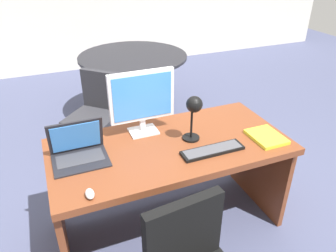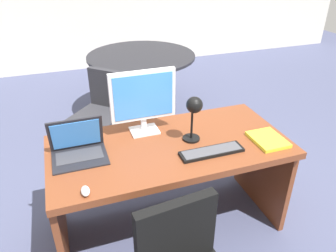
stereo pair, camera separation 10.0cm
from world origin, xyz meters
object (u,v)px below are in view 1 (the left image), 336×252
object	(u,v)px
monitor	(142,99)
meeting_table	(134,70)
mouse	(90,194)
book	(266,137)
laptop	(78,147)
desk	(168,164)
keyboard	(213,150)
desk_lamp	(194,110)
meeting_chair_near	(96,122)

from	to	relation	value
monitor	meeting_table	distance (m)	1.82
mouse	book	distance (m)	1.26
laptop	desk	bearing A→B (deg)	-3.64
meeting_table	keyboard	bearing A→B (deg)	-92.57
monitor	keyboard	distance (m)	0.59
keyboard	desk_lamp	bearing A→B (deg)	108.82
keyboard	meeting_table	distance (m)	2.14
mouse	meeting_chair_near	distance (m)	1.70
meeting_table	book	bearing A→B (deg)	-81.00
laptop	meeting_chair_near	distance (m)	1.34
meeting_chair_near	keyboard	bearing A→B (deg)	-70.69
keyboard	desk	bearing A→B (deg)	133.33
desk	meeting_table	size ratio (longest dim) A/B	1.26
desk_lamp	meeting_chair_near	world-z (taller)	desk_lamp
monitor	laptop	distance (m)	0.54
desk	mouse	bearing A→B (deg)	-148.61
keyboard	meeting_chair_near	world-z (taller)	meeting_chair_near
keyboard	mouse	world-z (taller)	mouse
meeting_table	laptop	bearing A→B (deg)	-116.23
book	meeting_table	size ratio (longest dim) A/B	0.20
desk	laptop	xyz separation A→B (m)	(-0.60, 0.04, 0.27)
monitor	meeting_chair_near	world-z (taller)	monitor
mouse	book	bearing A→B (deg)	6.34
monitor	laptop	size ratio (longest dim) A/B	1.35
desk	mouse	xyz separation A→B (m)	(-0.60, -0.37, 0.22)
laptop	book	size ratio (longest dim) A/B	1.31
desk	meeting_chair_near	xyz separation A→B (m)	(-0.30, 1.25, -0.22)
mouse	desk_lamp	size ratio (longest dim) A/B	0.25
desk	monitor	world-z (taller)	monitor
keyboard	book	distance (m)	0.43
desk_lamp	meeting_table	xyz separation A→B (m)	(0.16, 1.95, -0.39)
monitor	desk_lamp	distance (m)	0.37
monitor	book	bearing A→B (deg)	-28.02
monitor	desk_lamp	size ratio (longest dim) A/B	1.38
keyboard	meeting_table	xyz separation A→B (m)	(0.10, 2.13, -0.17)
monitor	mouse	distance (m)	0.77
meeting_table	meeting_chair_near	size ratio (longest dim) A/B	1.55
meeting_table	meeting_chair_near	distance (m)	0.93
book	desk_lamp	bearing A→B (deg)	160.91
laptop	mouse	bearing A→B (deg)	-90.77
keyboard	book	size ratio (longest dim) A/B	1.63
meeting_table	desk	bearing A→B (deg)	-99.50
desk_lamp	book	world-z (taller)	desk_lamp
desk	keyboard	bearing A→B (deg)	-46.67
desk	mouse	distance (m)	0.74
desk	meeting_table	distance (m)	1.92
meeting_table	monitor	bearing A→B (deg)	-104.25
mouse	desk_lamp	world-z (taller)	desk_lamp
desk	desk_lamp	bearing A→B (deg)	-19.82
keyboard	monitor	bearing A→B (deg)	129.16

